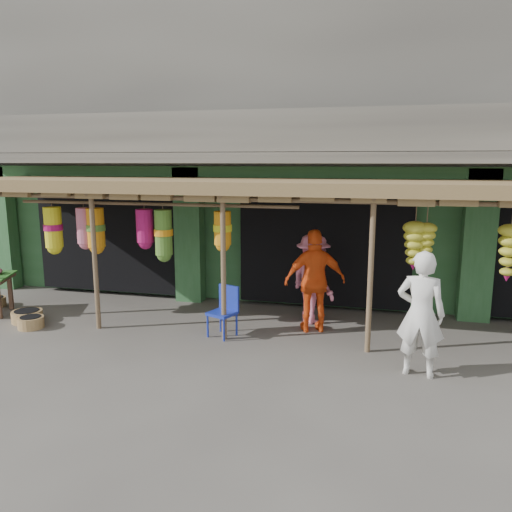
% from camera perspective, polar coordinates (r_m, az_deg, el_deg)
% --- Properties ---
extents(ground, '(80.00, 80.00, 0.00)m').
position_cam_1_polar(ground, '(8.94, 6.11, -9.78)').
color(ground, '#514C47').
rests_on(ground, ground).
extents(building, '(16.40, 6.80, 7.00)m').
position_cam_1_polar(building, '(13.21, 9.32, 11.70)').
color(building, gray).
rests_on(building, ground).
extents(awning, '(14.00, 2.70, 2.79)m').
position_cam_1_polar(awning, '(9.20, 6.15, 7.25)').
color(awning, brown).
rests_on(awning, ground).
extents(blue_chair, '(0.56, 0.57, 0.91)m').
position_cam_1_polar(blue_chair, '(9.11, -3.57, -5.97)').
color(blue_chair, '#192BA6').
rests_on(blue_chair, ground).
extents(basket_mid, '(0.71, 0.71, 0.22)m').
position_cam_1_polar(basket_mid, '(10.92, -24.70, -6.28)').
color(basket_mid, '#976C43').
rests_on(basket_mid, ground).
extents(basket_right, '(0.62, 0.62, 0.22)m').
position_cam_1_polar(basket_right, '(10.50, -24.33, -6.94)').
color(basket_right, '#A98B4F').
rests_on(basket_right, ground).
extents(person_front, '(0.76, 0.57, 1.88)m').
position_cam_1_polar(person_front, '(7.70, 18.30, -6.31)').
color(person_front, white).
rests_on(person_front, ground).
extents(person_vendor, '(1.22, 0.80, 1.92)m').
position_cam_1_polar(person_vendor, '(9.26, 6.76, -2.85)').
color(person_vendor, '#EE5016').
rests_on(person_vendor, ground).
extents(person_shopper, '(1.27, 1.26, 1.76)m').
position_cam_1_polar(person_shopper, '(9.78, 6.50, -2.59)').
color(person_shopper, pink).
rests_on(person_shopper, ground).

